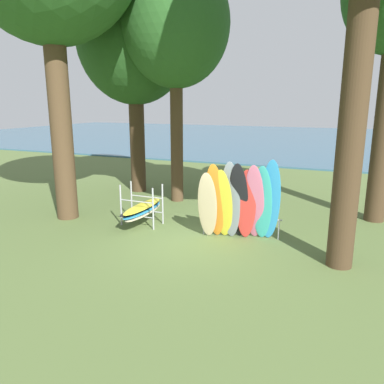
% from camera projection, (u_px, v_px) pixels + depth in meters
% --- Properties ---
extents(ground_plane, '(80.00, 80.00, 0.00)m').
position_uv_depth(ground_plane, '(191.00, 241.00, 10.14)').
color(ground_plane, '#566B38').
extents(lake_water, '(80.00, 36.00, 0.10)m').
position_uv_depth(lake_water, '(311.00, 139.00, 37.52)').
color(lake_water, '#38607A').
rests_on(lake_water, ground).
extents(tree_far_left_back, '(3.75, 3.75, 8.42)m').
position_uv_depth(tree_far_left_back, '(176.00, 26.00, 12.90)').
color(tree_far_left_back, '#4C3823').
rests_on(tree_far_left_back, ground).
extents(tree_far_right_back, '(4.43, 4.43, 8.64)m').
position_uv_depth(tree_far_right_back, '(134.00, 39.00, 14.53)').
color(tree_far_right_back, '#42301E').
rests_on(tree_far_right_back, ground).
extents(leaning_board_pile, '(2.22, 1.14, 2.27)m').
position_uv_depth(leaning_board_pile, '(239.00, 203.00, 9.95)').
color(leaning_board_pile, '#C6B289').
rests_on(leaning_board_pile, ground).
extents(board_storage_rack, '(1.15, 2.13, 1.25)m').
position_uv_depth(board_storage_rack, '(142.00, 209.00, 11.40)').
color(board_storage_rack, '#9EA0A5').
rests_on(board_storage_rack, ground).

